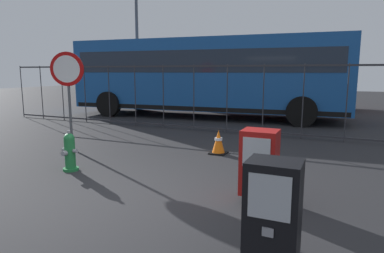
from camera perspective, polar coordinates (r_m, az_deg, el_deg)
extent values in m
plane|color=#262628|center=(4.90, -9.21, -12.34)|extent=(60.00, 60.00, 0.00)
cylinder|color=#1E7238|center=(6.59, -19.91, -6.82)|extent=(0.28, 0.28, 0.05)
cylinder|color=#1E7238|center=(6.52, -20.06, -4.29)|extent=(0.19, 0.19, 0.55)
sphere|color=#1E7238|center=(6.46, -20.20, -1.92)|extent=(0.19, 0.19, 0.19)
cylinder|color=gray|center=(6.44, -20.26, -0.87)|extent=(0.06, 0.06, 0.05)
cylinder|color=gray|center=(6.42, -20.91, -4.29)|extent=(0.09, 0.08, 0.09)
cylinder|color=gray|center=(6.60, -20.90, -3.69)|extent=(0.07, 0.07, 0.07)
cylinder|color=gray|center=(6.42, -19.25, -3.95)|extent=(0.07, 0.07, 0.07)
cylinder|color=black|center=(4.78, 8.81, -12.11)|extent=(0.04, 0.04, 0.12)
cylinder|color=black|center=(4.71, 12.85, -12.57)|extent=(0.04, 0.04, 0.12)
cylinder|color=black|center=(5.04, 9.68, -11.01)|extent=(0.04, 0.04, 0.12)
cylinder|color=black|center=(4.97, 13.50, -11.42)|extent=(0.04, 0.04, 0.12)
cube|color=#9E1411|center=(4.71, 11.40, -5.97)|extent=(0.48, 0.40, 0.90)
cube|color=#B2B7BF|center=(4.47, 10.89, -4.41)|extent=(0.36, 0.01, 0.40)
cube|color=gray|center=(4.56, 10.76, -8.26)|extent=(0.10, 0.02, 0.08)
cylinder|color=black|center=(3.60, 10.94, -19.80)|extent=(0.04, 0.04, 0.12)
cube|color=black|center=(3.22, 13.62, -13.42)|extent=(0.48, 0.40, 0.90)
cube|color=#B2B7BF|center=(2.97, 13.00, -11.69)|extent=(0.36, 0.01, 0.40)
cube|color=gray|center=(3.09, 12.77, -17.16)|extent=(0.10, 0.02, 0.08)
cylinder|color=#4C4F54|center=(8.11, -20.11, 3.86)|extent=(0.06, 0.06, 2.20)
cylinder|color=red|center=(8.07, -20.52, 9.15)|extent=(0.71, 0.31, 0.76)
cylinder|color=white|center=(8.06, -20.58, 9.15)|extent=(0.56, 0.23, 0.60)
cube|color=black|center=(7.45, 4.50, -4.51)|extent=(0.36, 0.36, 0.03)
cone|color=orange|center=(7.40, 4.53, -2.51)|extent=(0.28, 0.28, 0.50)
cylinder|color=white|center=(7.39, 4.53, -2.13)|extent=(0.17, 0.17, 0.06)
cube|color=#2D2D33|center=(9.66, 9.11, 10.17)|extent=(18.00, 0.04, 0.05)
cube|color=#2D2D33|center=(9.80, 8.83, -0.70)|extent=(18.00, 0.04, 0.05)
cylinder|color=#2D2D33|center=(14.85, -26.96, 5.30)|extent=(0.03, 0.03, 2.00)
cylinder|color=#2D2D33|center=(14.04, -24.23, 5.32)|extent=(0.03, 0.03, 2.00)
cylinder|color=#2D2D33|center=(13.27, -21.17, 5.32)|extent=(0.03, 0.03, 2.00)
cylinder|color=#2D2D33|center=(12.54, -17.75, 5.30)|extent=(0.03, 0.03, 2.00)
cylinder|color=#2D2D33|center=(11.86, -13.92, 5.26)|extent=(0.03, 0.03, 2.00)
cylinder|color=#2D2D33|center=(11.24, -9.64, 5.19)|extent=(0.03, 0.03, 2.00)
cylinder|color=#2D2D33|center=(10.69, -4.90, 5.07)|extent=(0.03, 0.03, 2.00)
cylinder|color=#2D2D33|center=(10.22, 0.31, 4.91)|extent=(0.03, 0.03, 2.00)
cylinder|color=#2D2D33|center=(9.84, 5.98, 4.68)|extent=(0.03, 0.03, 2.00)
cylinder|color=#2D2D33|center=(9.56, 12.03, 4.39)|extent=(0.03, 0.03, 2.00)
cylinder|color=#2D2D33|center=(9.40, 18.36, 4.03)|extent=(0.03, 0.03, 2.00)
cylinder|color=#2D2D33|center=(9.35, 24.83, 3.61)|extent=(0.03, 0.03, 2.00)
cube|color=#19519E|center=(13.27, 2.40, 8.86)|extent=(10.66, 3.27, 2.65)
cube|color=#1E2838|center=(13.27, 2.41, 10.92)|extent=(10.03, 3.24, 0.80)
cube|color=black|center=(13.34, 2.36, 3.59)|extent=(10.45, 3.26, 0.16)
cylinder|color=black|center=(11.47, 18.17, 2.42)|extent=(1.02, 0.35, 1.00)
cylinder|color=black|center=(13.96, 18.53, 3.58)|extent=(1.02, 0.35, 1.00)
cylinder|color=black|center=(13.81, -14.00, 3.73)|extent=(1.02, 0.35, 1.00)
cylinder|color=black|center=(15.93, -8.98, 4.62)|extent=(1.02, 0.35, 1.00)
cube|color=red|center=(17.83, 8.91, 8.90)|extent=(10.56, 2.76, 2.65)
cube|color=#1E2838|center=(17.83, 8.94, 10.43)|extent=(9.93, 2.76, 0.80)
cube|color=black|center=(17.88, 8.81, 4.97)|extent=(10.35, 2.76, 0.16)
cylinder|color=black|center=(15.94, 20.24, 4.15)|extent=(1.01, 0.30, 1.00)
cylinder|color=black|center=(18.42, 21.00, 4.74)|extent=(1.01, 0.30, 1.00)
cylinder|color=black|center=(18.16, -3.57, 5.29)|extent=(1.01, 0.30, 1.00)
cylinder|color=black|center=(20.38, -0.13, 5.76)|extent=(1.01, 0.30, 1.00)
cylinder|color=#4C4F54|center=(16.06, -9.43, 17.63)|extent=(0.14, 0.14, 8.26)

